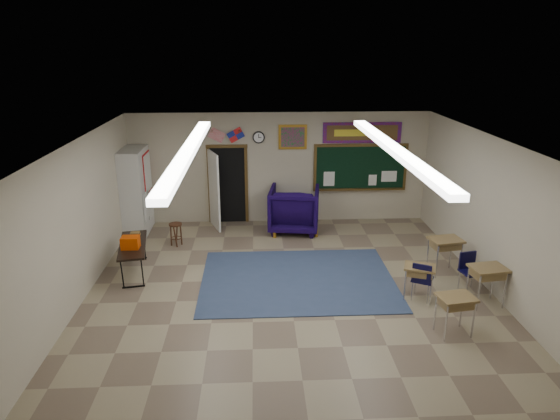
{
  "coord_description": "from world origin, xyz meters",
  "views": [
    {
      "loc": [
        -0.64,
        -8.6,
        4.72
      ],
      "look_at": [
        -0.13,
        1.5,
        1.32
      ],
      "focal_mm": 32.0,
      "sensor_mm": 36.0,
      "label": 1
    }
  ],
  "objects_px": {
    "student_desk_front_right": "(444,254)",
    "folding_table": "(134,257)",
    "wingback_armchair": "(294,209)",
    "wooden_stool": "(176,234)",
    "student_desk_front_left": "(419,281)"
  },
  "relations": [
    {
      "from": "wingback_armchair",
      "to": "student_desk_front_left",
      "type": "xyz_separation_m",
      "value": [
        2.11,
        -3.83,
        -0.2
      ]
    },
    {
      "from": "folding_table",
      "to": "wooden_stool",
      "type": "distance_m",
      "value": 1.66
    },
    {
      "from": "student_desk_front_right",
      "to": "folding_table",
      "type": "distance_m",
      "value": 6.64
    },
    {
      "from": "folding_table",
      "to": "student_desk_front_left",
      "type": "bearing_deg",
      "value": -24.01
    },
    {
      "from": "wingback_armchair",
      "to": "folding_table",
      "type": "xyz_separation_m",
      "value": [
        -3.62,
        -2.4,
        -0.22
      ]
    },
    {
      "from": "folding_table",
      "to": "student_desk_front_right",
      "type": "bearing_deg",
      "value": -12.88
    },
    {
      "from": "folding_table",
      "to": "wooden_stool",
      "type": "relative_size",
      "value": 3.0
    },
    {
      "from": "wingback_armchair",
      "to": "student_desk_front_right",
      "type": "bearing_deg",
      "value": 146.07
    },
    {
      "from": "student_desk_front_left",
      "to": "wingback_armchair",
      "type": "bearing_deg",
      "value": 138.74
    },
    {
      "from": "student_desk_front_left",
      "to": "student_desk_front_right",
      "type": "xyz_separation_m",
      "value": [
        0.9,
        1.1,
        0.06
      ]
    },
    {
      "from": "wingback_armchair",
      "to": "wooden_stool",
      "type": "distance_m",
      "value": 3.1
    },
    {
      "from": "wingback_armchair",
      "to": "student_desk_front_right",
      "type": "distance_m",
      "value": 4.07
    },
    {
      "from": "student_desk_front_left",
      "to": "student_desk_front_right",
      "type": "relative_size",
      "value": 0.87
    },
    {
      "from": "student_desk_front_left",
      "to": "folding_table",
      "type": "distance_m",
      "value": 5.9
    },
    {
      "from": "wingback_armchair",
      "to": "student_desk_front_left",
      "type": "distance_m",
      "value": 4.38
    }
  ]
}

